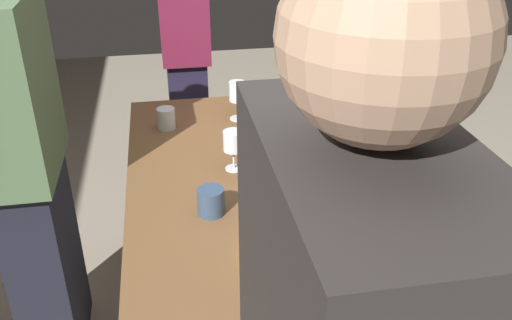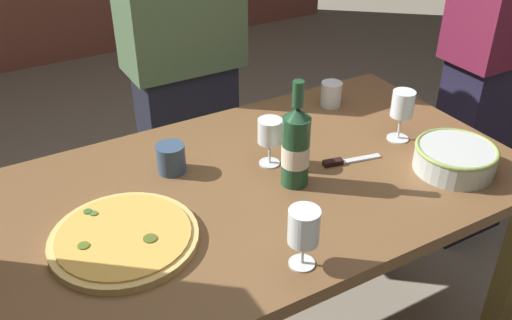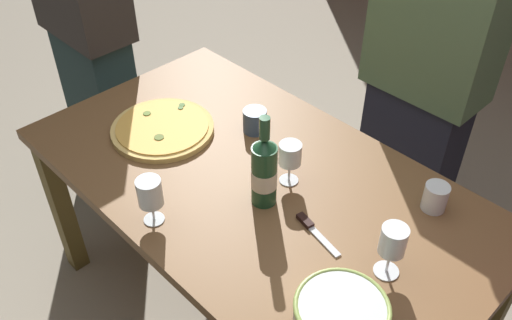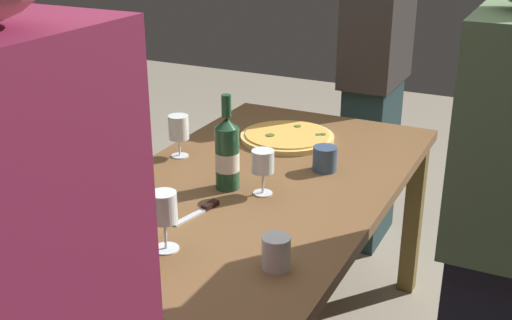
{
  "view_description": "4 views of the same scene",
  "coord_description": "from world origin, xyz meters",
  "px_view_note": "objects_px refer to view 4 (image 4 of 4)",
  "views": [
    {
      "loc": [
        -1.65,
        0.29,
        1.73
      ],
      "look_at": [
        0.0,
        0.0,
        0.83
      ],
      "focal_mm": 38.6,
      "sensor_mm": 36.0,
      "label": 1
    },
    {
      "loc": [
        -0.68,
        -1.18,
        1.68
      ],
      "look_at": [
        0.0,
        0.0,
        0.83
      ],
      "focal_mm": 39.76,
      "sensor_mm": 36.0,
      "label": 2
    },
    {
      "loc": [
        0.97,
        -0.94,
        1.96
      ],
      "look_at": [
        0.0,
        0.0,
        0.83
      ],
      "focal_mm": 38.57,
      "sensor_mm": 36.0,
      "label": 3
    },
    {
      "loc": [
        1.81,
        0.89,
        1.63
      ],
      "look_at": [
        0.0,
        0.0,
        0.83
      ],
      "focal_mm": 45.24,
      "sensor_mm": 36.0,
      "label": 4
    }
  ],
  "objects_px": {
    "wine_glass_far_left": "(263,164)",
    "cup_ceramic": "(325,159)",
    "dining_table": "(256,205)",
    "person_host": "(497,227)",
    "cup_amber": "(276,252)",
    "pizza": "(287,137)",
    "wine_glass_near_pizza": "(179,128)",
    "wine_bottle": "(227,153)",
    "wine_glass_by_bottle": "(164,211)",
    "person_guest_right": "(375,78)",
    "serving_bowl": "(96,221)",
    "pizza_knife": "(202,210)"
  },
  "relations": [
    {
      "from": "wine_glass_far_left",
      "to": "cup_ceramic",
      "type": "distance_m",
      "value": 0.3
    },
    {
      "from": "dining_table",
      "to": "person_host",
      "type": "height_order",
      "value": "person_host"
    },
    {
      "from": "wine_glass_far_left",
      "to": "cup_amber",
      "type": "xyz_separation_m",
      "value": [
        0.4,
        0.23,
        -0.06
      ]
    },
    {
      "from": "dining_table",
      "to": "pizza",
      "type": "bearing_deg",
      "value": -170.9
    },
    {
      "from": "person_host",
      "to": "cup_amber",
      "type": "bearing_deg",
      "value": 44.87
    },
    {
      "from": "cup_ceramic",
      "to": "person_host",
      "type": "xyz_separation_m",
      "value": [
        0.31,
        0.61,
        0.02
      ]
    },
    {
      "from": "wine_glass_near_pizza",
      "to": "wine_bottle",
      "type": "bearing_deg",
      "value": 59.85
    },
    {
      "from": "wine_glass_by_bottle",
      "to": "person_guest_right",
      "type": "bearing_deg",
      "value": 177.05
    },
    {
      "from": "wine_glass_far_left",
      "to": "serving_bowl",
      "type": "bearing_deg",
      "value": -33.43
    },
    {
      "from": "person_host",
      "to": "person_guest_right",
      "type": "bearing_deg",
      "value": -51.64
    },
    {
      "from": "person_host",
      "to": "dining_table",
      "type": "bearing_deg",
      "value": 0.0
    },
    {
      "from": "serving_bowl",
      "to": "person_host",
      "type": "xyz_separation_m",
      "value": [
        -0.42,
        1.03,
        0.02
      ]
    },
    {
      "from": "pizza",
      "to": "pizza_knife",
      "type": "relative_size",
      "value": 1.97
    },
    {
      "from": "cup_ceramic",
      "to": "person_guest_right",
      "type": "relative_size",
      "value": 0.05
    },
    {
      "from": "cup_amber",
      "to": "person_host",
      "type": "relative_size",
      "value": 0.06
    },
    {
      "from": "wine_glass_far_left",
      "to": "wine_glass_by_bottle",
      "type": "bearing_deg",
      "value": -10.27
    },
    {
      "from": "dining_table",
      "to": "pizza_knife",
      "type": "relative_size",
      "value": 8.42
    },
    {
      "from": "cup_amber",
      "to": "wine_glass_near_pizza",
      "type": "bearing_deg",
      "value": -130.77
    },
    {
      "from": "wine_bottle",
      "to": "wine_glass_far_left",
      "type": "height_order",
      "value": "wine_bottle"
    },
    {
      "from": "wine_glass_near_pizza",
      "to": "cup_ceramic",
      "type": "height_order",
      "value": "wine_glass_near_pizza"
    },
    {
      "from": "pizza",
      "to": "wine_glass_near_pizza",
      "type": "bearing_deg",
      "value": -40.19
    },
    {
      "from": "pizza_knife",
      "to": "wine_glass_far_left",
      "type": "bearing_deg",
      "value": 151.14
    },
    {
      "from": "cup_amber",
      "to": "person_host",
      "type": "height_order",
      "value": "person_host"
    },
    {
      "from": "serving_bowl",
      "to": "cup_amber",
      "type": "height_order",
      "value": "cup_amber"
    },
    {
      "from": "pizza_knife",
      "to": "pizza",
      "type": "bearing_deg",
      "value": -178.11
    },
    {
      "from": "wine_bottle",
      "to": "person_guest_right",
      "type": "height_order",
      "value": "person_guest_right"
    },
    {
      "from": "cup_amber",
      "to": "pizza_knife",
      "type": "relative_size",
      "value": 0.47
    },
    {
      "from": "wine_glass_by_bottle",
      "to": "person_guest_right",
      "type": "height_order",
      "value": "person_guest_right"
    },
    {
      "from": "wine_bottle",
      "to": "person_host",
      "type": "distance_m",
      "value": 0.85
    },
    {
      "from": "cup_ceramic",
      "to": "pizza_knife",
      "type": "relative_size",
      "value": 0.46
    },
    {
      "from": "wine_glass_far_left",
      "to": "cup_ceramic",
      "type": "bearing_deg",
      "value": 157.96
    },
    {
      "from": "serving_bowl",
      "to": "person_host",
      "type": "height_order",
      "value": "person_host"
    },
    {
      "from": "wine_glass_far_left",
      "to": "dining_table",
      "type": "bearing_deg",
      "value": -142.2
    },
    {
      "from": "wine_glass_by_bottle",
      "to": "cup_ceramic",
      "type": "xyz_separation_m",
      "value": [
        -0.72,
        0.19,
        -0.07
      ]
    },
    {
      "from": "serving_bowl",
      "to": "cup_ceramic",
      "type": "relative_size",
      "value": 2.76
    },
    {
      "from": "pizza",
      "to": "wine_glass_far_left",
      "type": "relative_size",
      "value": 2.49
    },
    {
      "from": "wine_glass_near_pizza",
      "to": "cup_ceramic",
      "type": "bearing_deg",
      "value": 101.74
    },
    {
      "from": "serving_bowl",
      "to": "person_guest_right",
      "type": "height_order",
      "value": "person_guest_right"
    },
    {
      "from": "wine_glass_far_left",
      "to": "cup_amber",
      "type": "distance_m",
      "value": 0.46
    },
    {
      "from": "wine_glass_by_bottle",
      "to": "cup_amber",
      "type": "distance_m",
      "value": 0.32
    },
    {
      "from": "serving_bowl",
      "to": "cup_amber",
      "type": "xyz_separation_m",
      "value": [
        -0.06,
        0.53,
        0.0
      ]
    },
    {
      "from": "dining_table",
      "to": "wine_glass_far_left",
      "type": "distance_m",
      "value": 0.23
    },
    {
      "from": "wine_glass_far_left",
      "to": "person_host",
      "type": "bearing_deg",
      "value": 87.08
    },
    {
      "from": "pizza_knife",
      "to": "person_guest_right",
      "type": "distance_m",
      "value": 1.44
    },
    {
      "from": "person_host",
      "to": "person_guest_right",
      "type": "height_order",
      "value": "person_guest_right"
    },
    {
      "from": "wine_glass_near_pizza",
      "to": "pizza_knife",
      "type": "height_order",
      "value": "wine_glass_near_pizza"
    },
    {
      "from": "cup_amber",
      "to": "person_host",
      "type": "distance_m",
      "value": 0.61
    },
    {
      "from": "serving_bowl",
      "to": "wine_glass_by_bottle",
      "type": "distance_m",
      "value": 0.24
    },
    {
      "from": "serving_bowl",
      "to": "wine_glass_far_left",
      "type": "distance_m",
      "value": 0.55
    },
    {
      "from": "pizza",
      "to": "wine_glass_by_bottle",
      "type": "relative_size",
      "value": 2.2
    }
  ]
}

